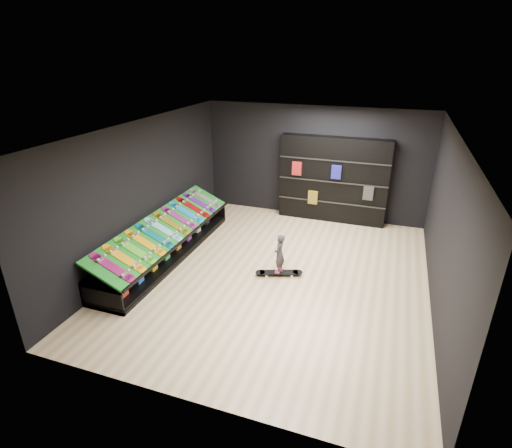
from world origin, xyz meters
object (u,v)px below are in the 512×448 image
(floor_skateboard, at_px, (279,274))
(child, at_px, (279,261))
(back_shelving, at_px, (333,180))
(display_rack, at_px, (167,246))

(floor_skateboard, relative_size, child, 1.94)
(back_shelving, xyz_separation_m, floor_skateboard, (-0.50, -3.33, -1.09))
(floor_skateboard, distance_m, child, 0.30)
(back_shelving, relative_size, child, 5.60)
(floor_skateboard, bearing_deg, display_rack, 159.92)
(back_shelving, distance_m, floor_skateboard, 3.54)
(back_shelving, bearing_deg, floor_skateboard, -98.56)
(display_rack, distance_m, back_shelving, 4.65)
(display_rack, distance_m, child, 2.63)
(child, bearing_deg, back_shelving, 173.61)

